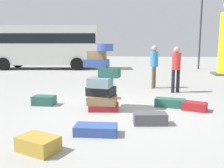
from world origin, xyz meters
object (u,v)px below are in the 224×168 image
object	(u,v)px
suitcase_tan_upright_blue	(38,144)
person_bearded_onlooker	(154,63)
suitcase_tower	(102,83)
suitcase_charcoal_foreground_far	(150,119)
suitcase_teal_white_trunk	(170,103)
suitcase_maroon_foreground_near	(194,106)
lamp_post	(201,13)
suitcase_teal_behind_tower	(44,100)
parked_bus	(45,45)
suitcase_navy_right_side	(96,130)
suitcase_cream_left_side	(100,88)
person_tourist_with_camera	(176,65)

from	to	relation	value
suitcase_tan_upright_blue	person_bearded_onlooker	world-z (taller)	person_bearded_onlooker
suitcase_tower	person_bearded_onlooker	world-z (taller)	person_bearded_onlooker
suitcase_charcoal_foreground_far	suitcase_teal_white_trunk	bearing A→B (deg)	61.40
suitcase_tan_upright_blue	suitcase_maroon_foreground_near	bearing A→B (deg)	64.98
lamp_post	suitcase_charcoal_foreground_far	bearing A→B (deg)	-103.14
lamp_post	person_bearded_onlooker	bearing A→B (deg)	-109.04
suitcase_maroon_foreground_near	lamp_post	xyz separation A→B (m)	(2.17, 12.56, 3.98)
suitcase_teal_behind_tower	parked_bus	world-z (taller)	parked_bus
suitcase_tower	lamp_post	xyz separation A→B (m)	(4.46, 12.92, 3.40)
suitcase_tower	suitcase_maroon_foreground_near	bearing A→B (deg)	8.98
suitcase_tower	suitcase_teal_behind_tower	world-z (taller)	suitcase_tower
suitcase_navy_right_side	suitcase_tan_upright_blue	bearing A→B (deg)	-134.68
suitcase_cream_left_side	suitcase_teal_behind_tower	bearing A→B (deg)	-151.44
suitcase_maroon_foreground_near	suitcase_navy_right_side	distance (m)	2.88
lamp_post	suitcase_teal_behind_tower	bearing A→B (deg)	-115.71
suitcase_teal_white_trunk	suitcase_charcoal_foreground_far	bearing A→B (deg)	-99.83
suitcase_teal_behind_tower	suitcase_cream_left_side	bearing A→B (deg)	35.02
suitcase_cream_left_side	person_tourist_with_camera	bearing A→B (deg)	22.12
person_tourist_with_camera	suitcase_navy_right_side	bearing A→B (deg)	32.69
suitcase_charcoal_foreground_far	suitcase_navy_right_side	world-z (taller)	suitcase_charcoal_foreground_far
suitcase_teal_behind_tower	suitcase_maroon_foreground_near	xyz separation A→B (m)	(3.97, 0.19, -0.02)
suitcase_teal_behind_tower	person_tourist_with_camera	size ratio (longest dim) A/B	0.37
suitcase_navy_right_side	lamp_post	bearing A→B (deg)	68.20
suitcase_teal_white_trunk	lamp_post	xyz separation A→B (m)	(2.75, 12.31, 3.97)
suitcase_teal_behind_tower	person_bearded_onlooker	world-z (taller)	person_bearded_onlooker
suitcase_maroon_foreground_near	suitcase_navy_right_side	bearing A→B (deg)	-115.86
suitcase_teal_behind_tower	suitcase_teal_white_trunk	xyz separation A→B (m)	(3.38, 0.43, -0.02)
suitcase_cream_left_side	person_bearded_onlooker	distance (m)	2.89
suitcase_tower	suitcase_tan_upright_blue	world-z (taller)	suitcase_tower
suitcase_teal_white_trunk	parked_bus	xyz separation A→B (m)	(-8.71, 10.27, 1.72)
suitcase_maroon_foreground_near	lamp_post	distance (m)	13.35
suitcase_teal_white_trunk	suitcase_cream_left_side	distance (m)	2.16
suitcase_cream_left_side	parked_bus	size ratio (longest dim) A/B	0.08
parked_bus	suitcase_charcoal_foreground_far	bearing A→B (deg)	-65.76
suitcase_cream_left_side	lamp_post	bearing A→B (deg)	57.10
suitcase_cream_left_side	lamp_post	size ratio (longest dim) A/B	0.10
suitcase_maroon_foreground_near	lamp_post	world-z (taller)	lamp_post
suitcase_teal_behind_tower	suitcase_teal_white_trunk	size ratio (longest dim) A/B	0.76
person_tourist_with_camera	parked_bus	distance (m)	12.16
suitcase_teal_behind_tower	suitcase_maroon_foreground_near	distance (m)	3.97
person_tourist_with_camera	suitcase_teal_white_trunk	bearing A→B (deg)	45.96
suitcase_cream_left_side	suitcase_charcoal_foreground_far	xyz separation A→B (m)	(1.57, -2.20, -0.21)
suitcase_navy_right_side	lamp_post	distance (m)	15.73
person_tourist_with_camera	suitcase_tower	bearing A→B (deg)	17.78
suitcase_charcoal_foreground_far	suitcase_tower	bearing A→B (deg)	131.11
suitcase_tan_upright_blue	person_bearded_onlooker	size ratio (longest dim) A/B	0.36
suitcase_tower	suitcase_teal_behind_tower	bearing A→B (deg)	173.99
suitcase_cream_left_side	person_tourist_with_camera	xyz separation A→B (m)	(2.35, 1.50, 0.63)
suitcase_tower	suitcase_tan_upright_blue	distance (m)	2.63
parked_bus	suitcase_teal_behind_tower	bearing A→B (deg)	-74.13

